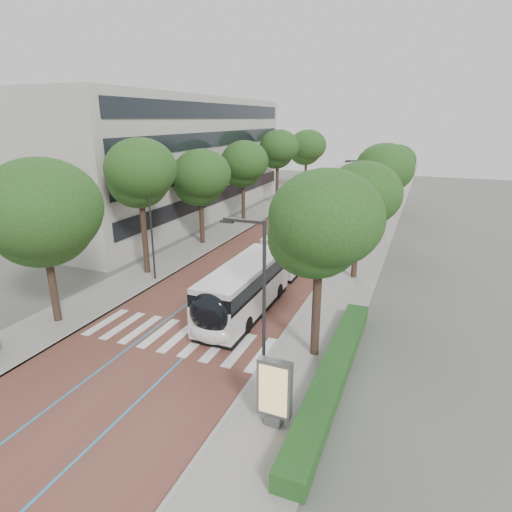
% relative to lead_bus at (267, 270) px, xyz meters
% --- Properties ---
extents(ground, '(160.00, 160.00, 0.00)m').
position_rel_lead_bus_xyz_m(ground, '(-2.46, -9.04, -1.63)').
color(ground, '#51544C').
rests_on(ground, ground).
extents(road, '(11.00, 140.00, 0.02)m').
position_rel_lead_bus_xyz_m(road, '(-2.46, 30.96, -1.62)').
color(road, brown).
rests_on(road, ground).
extents(sidewalk_left, '(4.00, 140.00, 0.12)m').
position_rel_lead_bus_xyz_m(sidewalk_left, '(-9.96, 30.96, -1.57)').
color(sidewalk_left, gray).
rests_on(sidewalk_left, ground).
extents(sidewalk_right, '(4.00, 140.00, 0.12)m').
position_rel_lead_bus_xyz_m(sidewalk_right, '(5.04, 30.96, -1.57)').
color(sidewalk_right, gray).
rests_on(sidewalk_right, ground).
extents(kerb_left, '(0.20, 140.00, 0.14)m').
position_rel_lead_bus_xyz_m(kerb_left, '(-8.06, 30.96, -1.57)').
color(kerb_left, gray).
rests_on(kerb_left, ground).
extents(kerb_right, '(0.20, 140.00, 0.14)m').
position_rel_lead_bus_xyz_m(kerb_right, '(3.14, 30.96, -1.57)').
color(kerb_right, gray).
rests_on(kerb_right, ground).
extents(zebra_crossing, '(10.55, 3.60, 0.01)m').
position_rel_lead_bus_xyz_m(zebra_crossing, '(-2.26, -8.04, -1.60)').
color(zebra_crossing, silver).
rests_on(zebra_crossing, ground).
extents(lane_line_left, '(0.12, 126.00, 0.01)m').
position_rel_lead_bus_xyz_m(lane_line_left, '(-4.06, 30.96, -1.60)').
color(lane_line_left, teal).
rests_on(lane_line_left, road).
extents(lane_line_right, '(0.12, 126.00, 0.01)m').
position_rel_lead_bus_xyz_m(lane_line_right, '(-0.86, 30.96, -1.60)').
color(lane_line_right, teal).
rests_on(lane_line_right, road).
extents(office_building, '(18.11, 40.00, 14.00)m').
position_rel_lead_bus_xyz_m(office_building, '(-21.93, 18.96, 5.37)').
color(office_building, '#B1AEA4').
rests_on(office_building, ground).
extents(hedge, '(1.20, 14.00, 0.80)m').
position_rel_lead_bus_xyz_m(hedge, '(6.64, -9.04, -1.11)').
color(hedge, '#174419').
rests_on(hedge, sidewalk_right).
extents(streetlight_near, '(1.82, 0.20, 8.00)m').
position_rel_lead_bus_xyz_m(streetlight_near, '(4.16, -12.04, 3.19)').
color(streetlight_near, '#2C2C2F').
rests_on(streetlight_near, sidewalk_right).
extents(streetlight_far, '(1.82, 0.20, 8.00)m').
position_rel_lead_bus_xyz_m(streetlight_far, '(4.16, 12.96, 3.19)').
color(streetlight_far, '#2C2C2F').
rests_on(streetlight_far, sidewalk_right).
extents(lamp_post_left, '(0.14, 0.14, 8.00)m').
position_rel_lead_bus_xyz_m(lamp_post_left, '(-8.56, -1.04, 2.49)').
color(lamp_post_left, '#2C2C2F').
rests_on(lamp_post_left, sidewalk_left).
extents(trees_left, '(6.49, 61.31, 9.77)m').
position_rel_lead_bus_xyz_m(trees_left, '(-9.96, 15.55, 5.03)').
color(trees_left, black).
rests_on(trees_left, ground).
extents(trees_right, '(5.84, 47.18, 8.94)m').
position_rel_lead_bus_xyz_m(trees_right, '(5.24, 12.39, 4.50)').
color(trees_right, black).
rests_on(trees_right, ground).
extents(lead_bus, '(2.65, 18.41, 3.20)m').
position_rel_lead_bus_xyz_m(lead_bus, '(0.00, 0.00, 0.00)').
color(lead_bus, black).
rests_on(lead_bus, ground).
extents(bus_queued_0, '(3.27, 12.53, 3.20)m').
position_rel_lead_bus_xyz_m(bus_queued_0, '(-0.25, 15.52, -0.00)').
color(bus_queued_0, silver).
rests_on(bus_queued_0, ground).
extents(bus_queued_1, '(3.31, 12.53, 3.20)m').
position_rel_lead_bus_xyz_m(bus_queued_1, '(-0.35, 29.30, -0.00)').
color(bus_queued_1, silver).
rests_on(bus_queued_1, ground).
extents(ad_panel, '(1.37, 0.54, 2.83)m').
position_rel_lead_bus_xyz_m(ad_panel, '(5.10, -12.85, -0.03)').
color(ad_panel, '#59595B').
rests_on(ad_panel, sidewalk_right).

